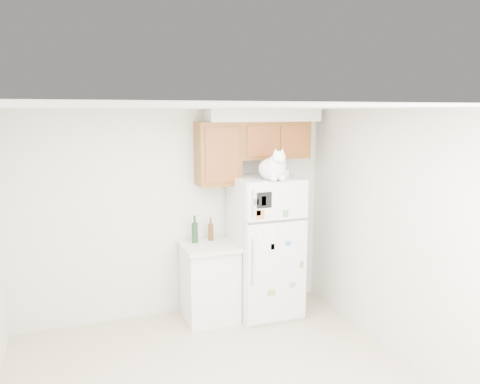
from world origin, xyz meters
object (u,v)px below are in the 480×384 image
cat (274,168)px  storage_box_back (273,171)px  base_counter (210,281)px  refrigerator (265,246)px  bottle_amber (211,229)px  storage_box_front (282,174)px  bottle_green (195,229)px

cat → storage_box_back: (0.17, 0.41, -0.09)m
base_counter → storage_box_back: storage_box_back is taller
refrigerator → base_counter: (-0.69, 0.07, -0.39)m
cat → bottle_amber: 1.11m
storage_box_front → storage_box_back: bearing=114.8°
cat → bottle_green: (-0.81, 0.47, -0.76)m
refrigerator → base_counter: size_ratio=1.85×
base_counter → cat: cat is taller
refrigerator → base_counter: refrigerator is taller
cat → bottle_amber: cat is taller
storage_box_front → bottle_green: size_ratio=0.45×
base_counter → bottle_amber: (0.07, 0.17, 0.60)m
cat → storage_box_front: 0.28m
storage_box_back → storage_box_front: storage_box_back is taller
refrigerator → bottle_amber: bearing=158.4°
cat → storage_box_front: size_ratio=3.57×
refrigerator → cat: bearing=-93.4°
refrigerator → storage_box_front: (0.17, -0.08, 0.89)m
refrigerator → bottle_amber: (-0.62, 0.25, 0.21)m
base_counter → bottle_green: bearing=134.8°
storage_box_back → storage_box_front: (0.02, -0.22, -0.01)m
refrigerator → bottle_amber: refrigerator is taller
base_counter → bottle_amber: size_ratio=3.32×
refrigerator → base_counter: bearing=173.9°
storage_box_back → bottle_green: (-0.98, 0.06, -0.66)m
base_counter → storage_box_back: bearing=5.1°
refrigerator → bottle_green: bearing=165.6°
refrigerator → storage_box_back: size_ratio=9.44×
base_counter → storage_box_back: (0.85, 0.08, 1.29)m
bottle_green → bottle_amber: (0.21, 0.03, -0.03)m
base_counter → storage_box_front: storage_box_front is taller
cat → bottle_green: bearing=149.8°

